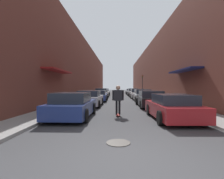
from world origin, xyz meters
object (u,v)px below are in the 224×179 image
object	(u,v)px
parked_car_right_5	(131,92)
manhole_cover	(118,143)
parked_car_right_4	(133,92)
parked_car_left_3	(102,93)
traffic_light	(142,83)
parked_car_right_1	(150,99)
parked_car_left_0	(73,106)
parked_car_right_3	(137,94)
parked_car_left_2	(98,96)
parked_car_right_2	(142,95)
parked_car_left_4	(104,92)
parked_car_right_0	(172,107)
skateboarder	(118,97)
parked_car_left_1	(90,99)

from	to	relation	value
parked_car_right_5	manhole_cover	bearing A→B (deg)	-95.01
parked_car_right_4	manhole_cover	world-z (taller)	parked_car_right_4
parked_car_right_4	parked_car_left_3	bearing A→B (deg)	-136.05
traffic_light	parked_car_right_1	bearing A→B (deg)	-95.86
parked_car_right_5	parked_car_right_1	bearing A→B (deg)	-90.23
manhole_cover	parked_car_right_5	bearing A→B (deg)	84.99
parked_car_left_0	manhole_cover	xyz separation A→B (m)	(2.37, -4.00, -0.63)
parked_car_left_0	parked_car_right_3	size ratio (longest dim) A/B	0.89
parked_car_left_2	parked_car_right_2	bearing A→B (deg)	-1.17
parked_car_left_0	parked_car_left_4	world-z (taller)	parked_car_left_0
parked_car_right_0	parked_car_right_5	world-z (taller)	parked_car_right_0
traffic_light	parked_car_left_4	bearing A→B (deg)	168.98
skateboarder	parked_car_right_5	bearing A→B (deg)	84.12
parked_car_right_1	parked_car_right_4	distance (m)	16.13
parked_car_right_4	parked_car_right_3	bearing A→B (deg)	-89.09
parked_car_left_4	manhole_cover	size ratio (longest dim) A/B	6.90
parked_car_right_0	parked_car_right_2	xyz separation A→B (m)	(0.08, 10.92, 0.03)
parked_car_left_1	skateboarder	size ratio (longest dim) A/B	2.51
parked_car_left_0	parked_car_right_4	bearing A→B (deg)	76.68
parked_car_right_4	parked_car_right_5	xyz separation A→B (m)	(0.04, 5.71, -0.07)
parked_car_right_3	parked_car_right_5	distance (m)	11.06
parked_car_right_3	skateboarder	world-z (taller)	skateboarder
skateboarder	manhole_cover	size ratio (longest dim) A/B	2.42
parked_car_right_5	parked_car_right_0	bearing A→B (deg)	-90.09
parked_car_left_3	parked_car_right_4	xyz separation A→B (m)	(4.97, 4.79, -0.02)
parked_car_right_5	parked_car_left_3	bearing A→B (deg)	-115.51
parked_car_left_4	parked_car_right_3	xyz separation A→B (m)	(5.11, -6.16, 0.02)
parked_car_left_1	parked_car_right_2	bearing A→B (deg)	44.81
parked_car_right_4	parked_car_right_5	world-z (taller)	parked_car_right_4
parked_car_left_0	parked_car_left_4	size ratio (longest dim) A/B	0.88
parked_car_left_2	parked_car_right_0	world-z (taller)	parked_car_right_0
parked_car_left_1	parked_car_left_2	size ratio (longest dim) A/B	0.97
parked_car_left_3	manhole_cover	size ratio (longest dim) A/B	6.56
parked_car_right_0	parked_car_left_1	bearing A→B (deg)	130.60
parked_car_left_1	skateboarder	xyz separation A→B (m)	(2.35, -4.75, 0.42)
traffic_light	parked_car_left_0	bearing A→B (deg)	-107.58
parked_car_right_1	parked_car_right_2	xyz separation A→B (m)	(0.13, 5.34, 0.01)
parked_car_left_4	parked_car_left_2	bearing A→B (deg)	-89.43
parked_car_right_0	parked_car_right_5	xyz separation A→B (m)	(0.04, 27.42, -0.04)
parked_car_left_2	parked_car_left_0	bearing A→B (deg)	-90.76
parked_car_right_0	parked_car_right_3	bearing A→B (deg)	89.70
parked_car_left_0	parked_car_left_2	size ratio (longest dim) A/B	0.97
parked_car_left_3	parked_car_right_5	xyz separation A→B (m)	(5.01, 10.50, -0.10)
parked_car_right_3	parked_car_right_5	size ratio (longest dim) A/B	1.13
parked_car_left_4	parked_car_right_1	xyz separation A→B (m)	(4.98, -16.94, -0.00)
parked_car_left_1	parked_car_right_5	bearing A→B (deg)	76.80
parked_car_right_1	parked_car_right_4	bearing A→B (deg)	89.83
parked_car_left_0	parked_car_right_5	size ratio (longest dim) A/B	1.00
parked_car_right_1	manhole_cover	bearing A→B (deg)	-105.98
parked_car_left_4	parked_car_right_2	size ratio (longest dim) A/B	1.09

